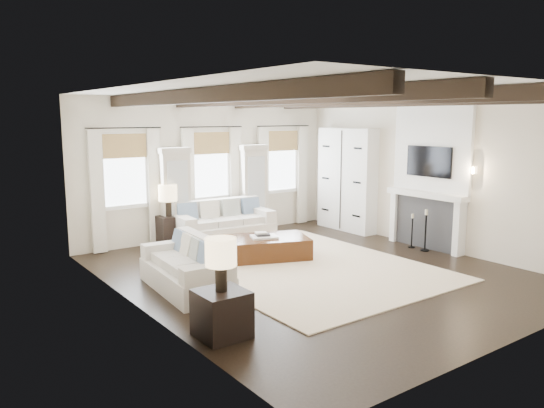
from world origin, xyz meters
TOP-DOWN VIEW (x-y plane):
  - ground at (0.00, 0.00)m, footprint 7.50×7.50m
  - room_shell at (0.75, 0.90)m, footprint 6.54×7.54m
  - area_rug at (0.06, 0.39)m, footprint 3.93×4.98m
  - sofa_back at (-0.10, 3.02)m, footprint 2.27×1.19m
  - sofa_left at (-2.25, 0.47)m, footprint 1.03×2.02m
  - ottoman at (-0.12, 1.31)m, footprint 1.87×1.52m
  - tray at (-0.19, 1.29)m, footprint 0.60×0.53m
  - book_lower at (-0.21, 1.32)m, footprint 0.31×0.28m
  - book_upper at (-0.23, 1.34)m, footprint 0.27×0.24m
  - side_table_front at (-2.79, -1.46)m, footprint 0.60×0.60m
  - lamp_front at (-2.79, -1.46)m, footprint 0.40×0.40m
  - side_table_back at (-1.25, 3.37)m, footprint 0.44×0.44m
  - lamp_back at (-1.25, 3.37)m, footprint 0.40×0.40m
  - candlestick_near at (2.90, -0.17)m, footprint 0.18×0.18m
  - candlestick_far at (2.90, 0.18)m, footprint 0.15×0.15m

SIDE VIEW (x-z plane):
  - ground at x=0.00m, z-range 0.00..0.00m
  - area_rug at x=0.06m, z-range 0.00..0.02m
  - ottoman at x=-0.12m, z-range 0.00..0.42m
  - side_table_front at x=-2.79m, z-range 0.00..0.60m
  - candlestick_far at x=2.90m, z-range -0.06..0.67m
  - side_table_back at x=-1.25m, z-range 0.00..0.66m
  - sofa_left at x=-2.25m, z-range -0.08..0.76m
  - candlestick_near at x=2.90m, z-range -0.07..0.80m
  - sofa_back at x=-0.10m, z-range -0.09..0.84m
  - tray at x=-0.19m, z-range 0.42..0.46m
  - book_lower at x=-0.21m, z-range 0.46..0.50m
  - book_upper at x=-0.23m, z-range 0.50..0.53m
  - lamp_front at x=-2.79m, z-range 0.73..1.41m
  - lamp_back at x=-1.25m, z-range 0.78..1.47m
  - room_shell at x=0.75m, z-range 0.28..3.50m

